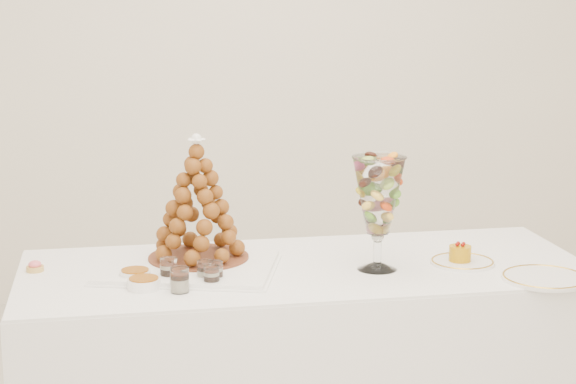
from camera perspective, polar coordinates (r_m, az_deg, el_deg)
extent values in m
cube|color=white|center=(4.92, -2.58, 9.58)|extent=(4.50, 0.04, 2.80)
cube|color=white|center=(0.99, 15.27, -0.01)|extent=(4.50, 0.04, 2.80)
cube|color=white|center=(3.29, 1.02, -10.42)|extent=(1.91, 0.86, 0.70)
cube|color=white|center=(3.17, 1.05, -4.49)|extent=(1.90, 0.86, 0.01)
cube|color=white|center=(3.13, -5.91, -4.49)|extent=(0.62, 0.52, 0.02)
cylinder|color=white|center=(3.14, 5.30, -4.39)|extent=(0.13, 0.13, 0.02)
cylinder|color=white|center=(3.13, 5.32, -3.41)|extent=(0.03, 0.03, 0.09)
sphere|color=white|center=(3.12, 5.34, -2.62)|extent=(0.04, 0.04, 0.04)
cylinder|color=white|center=(3.25, 10.29, -4.12)|extent=(0.21, 0.21, 0.01)
cylinder|color=white|center=(3.12, 14.96, -4.95)|extent=(0.27, 0.27, 0.01)
cylinder|color=tan|center=(3.21, -14.76, -4.42)|extent=(0.06, 0.06, 0.02)
ellipsoid|color=#EF6270|center=(3.21, -14.77, -4.16)|extent=(0.04, 0.04, 0.02)
cylinder|color=white|center=(3.03, -7.08, -4.57)|extent=(0.07, 0.07, 0.07)
cylinder|color=white|center=(3.01, -4.93, -4.69)|extent=(0.05, 0.05, 0.07)
cylinder|color=white|center=(3.00, -4.34, -4.73)|extent=(0.05, 0.05, 0.07)
cylinder|color=white|center=(2.91, -6.44, -5.20)|extent=(0.07, 0.07, 0.08)
cylinder|color=white|center=(2.95, -4.55, -5.00)|extent=(0.06, 0.06, 0.07)
cylinder|color=white|center=(3.05, -9.05, -4.89)|extent=(0.10, 0.10, 0.03)
cylinder|color=white|center=(2.96, -8.54, -5.40)|extent=(0.10, 0.10, 0.03)
cylinder|color=brown|center=(3.21, -5.32, -3.86)|extent=(0.33, 0.33, 0.01)
cone|color=brown|center=(3.16, -5.39, -0.31)|extent=(0.35, 0.35, 0.40)
sphere|color=white|center=(3.12, -5.46, 3.07)|extent=(0.04, 0.04, 0.04)
cylinder|color=#C28809|center=(3.24, 10.16, -3.60)|extent=(0.07, 0.07, 0.05)
sphere|color=#860B04|center=(3.23, 10.37, -3.03)|extent=(0.01, 0.01, 0.01)
sphere|color=#860B04|center=(3.24, 10.05, -3.00)|extent=(0.01, 0.01, 0.01)
sphere|color=#860B04|center=(3.22, 9.99, -3.08)|extent=(0.01, 0.01, 0.01)
sphere|color=#860B04|center=(3.22, 10.31, -3.11)|extent=(0.01, 0.01, 0.01)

